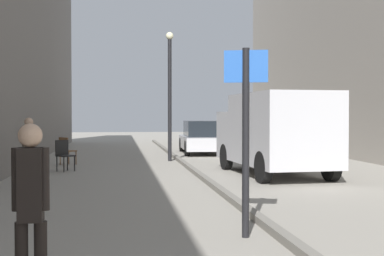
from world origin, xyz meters
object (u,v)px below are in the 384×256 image
Objects in this scene: delivery_van at (274,131)px; cafe_chair_by_doorway at (64,153)px; pedestrian_main_foreground at (31,202)px; pedestrian_mid_block at (29,146)px; cafe_chair_near_window at (66,149)px; street_sign_post at (246,125)px; lamp_post at (170,87)px; parked_car at (203,138)px.

cafe_chair_by_doorway is at bearing 158.39° from delivery_van.
pedestrian_mid_block reaches higher than pedestrian_main_foreground.
pedestrian_mid_block is 6.60m from delivery_van.
cafe_chair_near_window and cafe_chair_by_doorway have the same top height.
delivery_van is at bearing -93.35° from street_sign_post.
lamp_post is (-2.48, 4.95, 1.49)m from delivery_van.
street_sign_post is at bearing -28.68° from cafe_chair_near_window.
lamp_post is at bearing 54.83° from pedestrian_mid_block.
pedestrian_mid_block is 11.21m from parked_car.
pedestrian_main_foreground is 1.71× the size of cafe_chair_near_window.
pedestrian_mid_block reaches higher than cafe_chair_by_doorway.
lamp_post reaches higher than delivery_van.
pedestrian_main_foreground is 0.38× the size of parked_car.
delivery_van is at bearing -83.15° from parked_car.
street_sign_post is (-2.60, -7.14, 0.31)m from delivery_van.
cafe_chair_by_doorway is (0.15, -2.05, 0.00)m from cafe_chair_near_window.
pedestrian_main_foreground is at bearing -122.36° from delivery_van.
cafe_chair_near_window is at bearing -55.66° from street_sign_post.
parked_car is (4.41, 17.91, -0.22)m from pedestrian_main_foreground.
street_sign_post is at bearing -94.73° from parked_car.
pedestrian_mid_block is at bearing -119.07° from parked_car.
parked_car is at bearing 83.39° from cafe_chair_near_window.
parked_car is at bearing 57.17° from pedestrian_mid_block.
delivery_van reaches higher than pedestrian_main_foreground.
pedestrian_main_foreground is at bearing -100.25° from lamp_post.
parked_car reaches higher than cafe_chair_near_window.
lamp_post is (2.60, 14.38, 1.79)m from pedestrian_main_foreground.
pedestrian_mid_block is 0.34× the size of lamp_post.
delivery_van is 1.17× the size of parked_car.
lamp_post reaches higher than cafe_chair_near_window.
cafe_chair_near_window is at bearing -164.60° from lamp_post.
lamp_post is at bearing -114.78° from parked_car.
pedestrian_mid_block is (-1.43, 8.34, 0.01)m from pedestrian_main_foreground.
lamp_post is at bearing 59.06° from cafe_chair_near_window.
pedestrian_mid_block is at bearing -50.59° from cafe_chair_near_window.
delivery_van is (5.08, 9.43, 0.30)m from pedestrian_main_foreground.
pedestrian_main_foreground is 0.32× the size of delivery_van.
pedestrian_main_foreground is 0.62× the size of street_sign_post.
delivery_van is at bearing -63.39° from lamp_post.
delivery_van is 5.32× the size of cafe_chair_near_window.
delivery_van reaches higher than pedestrian_mid_block.
cafe_chair_near_window is (-3.53, 11.09, -1.00)m from street_sign_post.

